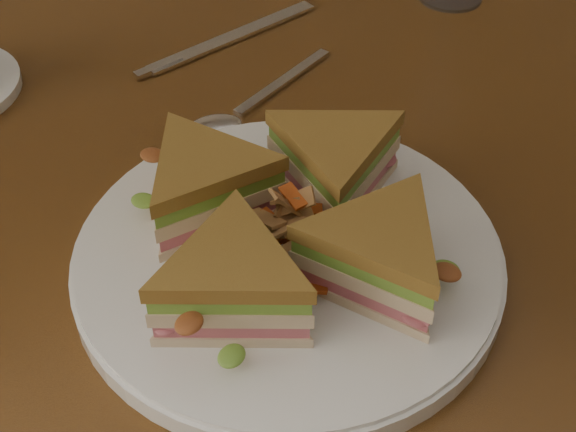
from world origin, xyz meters
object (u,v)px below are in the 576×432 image
Objects in this scene: table at (241,255)px; sandwich_wedges at (288,221)px; plate at (288,259)px; knife at (222,42)px; spoon at (232,116)px.

sandwich_wedges is at bearing -87.77° from table.
plate reaches higher than table.
plate is at bearing -87.77° from table.
plate is (0.00, -0.11, 0.11)m from table.
table is 3.93× the size of plate.
table is at bearing -123.17° from knife.
spoon is (0.01, 0.18, -0.04)m from sandwich_wedges.
spoon is 0.13m from knife.
table is 7.38× the size of spoon.
sandwich_wedges is 0.31m from knife.
knife reaches higher than table.
knife is at bearing 82.47° from plate.
table is 0.22m from knife.
plate is at bearing -126.06° from spoon.
knife is at bearing 76.88° from table.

